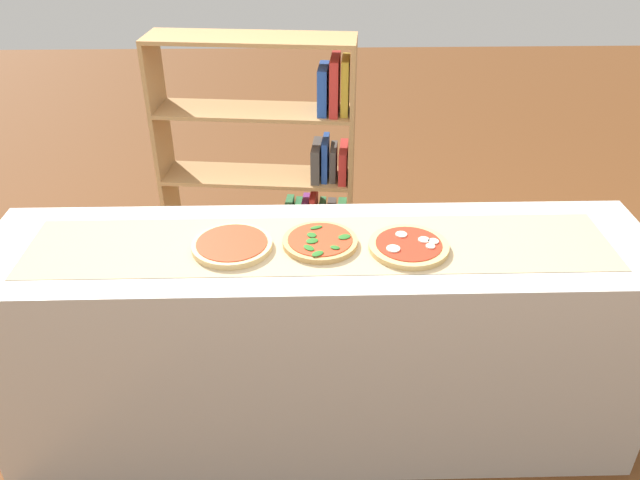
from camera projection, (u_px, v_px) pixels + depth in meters
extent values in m
plane|color=brown|center=(320.00, 422.00, 2.67)|extent=(12.00, 12.00, 0.00)
cube|color=beige|center=(320.00, 342.00, 2.44)|extent=(2.38, 0.60, 0.88)
cube|color=tan|center=(320.00, 245.00, 2.21)|extent=(2.03, 0.38, 0.00)
cylinder|color=#E5C17F|center=(232.00, 245.00, 2.19)|extent=(0.28, 0.28, 0.02)
cylinder|color=red|center=(232.00, 242.00, 2.18)|extent=(0.25, 0.25, 0.00)
cylinder|color=tan|center=(320.00, 242.00, 2.21)|extent=(0.26, 0.26, 0.02)
cylinder|color=red|center=(320.00, 239.00, 2.20)|extent=(0.23, 0.23, 0.00)
ellipsoid|color=#286B23|center=(335.00, 247.00, 2.15)|extent=(0.04, 0.04, 0.00)
ellipsoid|color=#286B23|center=(312.00, 235.00, 2.22)|extent=(0.05, 0.05, 0.00)
ellipsoid|color=#286B23|center=(318.00, 254.00, 2.12)|extent=(0.05, 0.05, 0.00)
ellipsoid|color=#286B23|center=(344.00, 237.00, 2.21)|extent=(0.06, 0.05, 0.00)
ellipsoid|color=#286B23|center=(312.00, 241.00, 2.19)|extent=(0.06, 0.05, 0.00)
ellipsoid|color=#286B23|center=(309.00, 248.00, 2.15)|extent=(0.05, 0.05, 0.00)
ellipsoid|color=#286B23|center=(316.00, 227.00, 2.26)|extent=(0.05, 0.04, 0.00)
cylinder|color=#DBB26B|center=(409.00, 246.00, 2.18)|extent=(0.28, 0.28, 0.02)
cylinder|color=red|center=(409.00, 244.00, 2.18)|extent=(0.23, 0.23, 0.00)
cylinder|color=#EFE5CC|center=(433.00, 241.00, 2.18)|extent=(0.04, 0.04, 0.00)
cylinder|color=#EFE5CC|center=(393.00, 249.00, 2.14)|extent=(0.05, 0.05, 0.00)
cylinder|color=#EFE5CC|center=(430.00, 246.00, 2.15)|extent=(0.03, 0.03, 0.00)
cylinder|color=#EFE5CC|center=(401.00, 234.00, 2.22)|extent=(0.04, 0.04, 0.00)
cylinder|color=#EFE5CC|center=(424.00, 240.00, 2.19)|extent=(0.04, 0.04, 0.00)
cube|color=#A87A47|center=(351.00, 179.00, 3.11)|extent=(0.05, 0.25, 1.36)
cube|color=#A87A47|center=(167.00, 173.00, 3.18)|extent=(0.05, 0.25, 1.36)
cube|color=#A87A47|center=(264.00, 286.00, 3.50)|extent=(0.93, 0.35, 0.02)
cube|color=#2D753D|center=(340.00, 271.00, 3.40)|extent=(0.06, 0.16, 0.23)
cube|color=silver|center=(332.00, 269.00, 3.40)|extent=(0.06, 0.22, 0.25)
cube|color=gold|center=(324.00, 269.00, 3.40)|extent=(0.05, 0.17, 0.24)
cube|color=#B22823|center=(316.00, 275.00, 3.43)|extent=(0.04, 0.16, 0.17)
cube|color=orange|center=(309.00, 272.00, 3.42)|extent=(0.06, 0.18, 0.20)
cube|color=#A87A47|center=(261.00, 234.00, 3.32)|extent=(0.93, 0.35, 0.02)
cube|color=#2D753D|center=(342.00, 220.00, 3.24)|extent=(0.06, 0.17, 0.18)
cube|color=#47423D|center=(331.00, 220.00, 3.24)|extent=(0.06, 0.14, 0.19)
cube|color=#2D753D|center=(322.00, 220.00, 3.25)|extent=(0.05, 0.18, 0.18)
cube|color=#B22823|center=(314.00, 213.00, 3.23)|extent=(0.05, 0.21, 0.26)
cube|color=#753384|center=(306.00, 217.00, 3.25)|extent=(0.05, 0.16, 0.20)
cube|color=#2D753D|center=(298.00, 220.00, 3.26)|extent=(0.06, 0.22, 0.17)
cube|color=#2D753D|center=(289.00, 218.00, 3.26)|extent=(0.06, 0.19, 0.18)
cube|color=#A87A47|center=(258.00, 176.00, 3.14)|extent=(0.93, 0.35, 0.02)
cube|color=#B22823|center=(343.00, 162.00, 3.07)|extent=(0.06, 0.21, 0.16)
cube|color=#47423D|center=(333.00, 162.00, 3.07)|extent=(0.05, 0.16, 0.16)
cube|color=#234799|center=(325.00, 158.00, 3.06)|extent=(0.05, 0.17, 0.20)
cube|color=#47423D|center=(317.00, 161.00, 3.08)|extent=(0.06, 0.21, 0.17)
cube|color=#A87A47|center=(254.00, 111.00, 2.97)|extent=(0.93, 0.35, 0.02)
cube|color=gold|center=(345.00, 85.00, 2.87)|extent=(0.05, 0.17, 0.25)
cube|color=#B22823|center=(335.00, 85.00, 2.87)|extent=(0.06, 0.21, 0.25)
cube|color=#234799|center=(323.00, 89.00, 2.89)|extent=(0.06, 0.19, 0.21)
cube|color=#A87A47|center=(250.00, 38.00, 2.79)|extent=(0.93, 0.35, 0.02)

